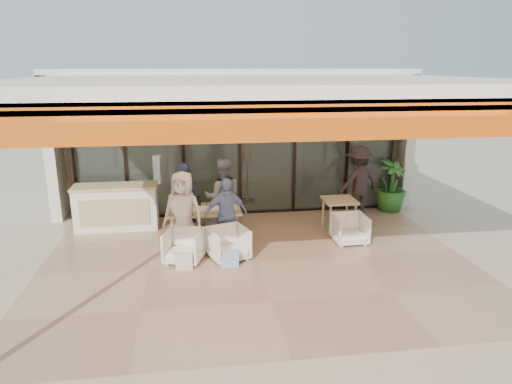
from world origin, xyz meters
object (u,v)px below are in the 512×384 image
(diner_grey, at_px, (223,197))
(potted_palm, at_px, (391,185))
(diner_periwinkle, at_px, (226,214))
(standing_woman, at_px, (358,182))
(dining_table, at_px, (204,211))
(chair_near_right, at_px, (228,242))
(host_counter, at_px, (117,207))
(diner_cream, at_px, (183,212))
(chair_far_left, at_px, (185,216))
(chair_near_left, at_px, (184,245))
(diner_navy, at_px, (184,200))
(side_table, at_px, (339,204))
(chair_far_right, at_px, (222,214))
(side_chair, at_px, (350,228))

(diner_grey, relative_size, potted_palm, 1.25)
(diner_periwinkle, bearing_deg, standing_woman, 15.22)
(dining_table, bearing_deg, diner_grey, 46.01)
(chair_near_right, relative_size, diner_grey, 0.41)
(host_counter, distance_m, standing_woman, 5.70)
(standing_woman, bearing_deg, potted_palm, -177.76)
(standing_woman, bearing_deg, diner_cream, 4.57)
(chair_far_left, height_order, potted_palm, potted_palm)
(chair_near_left, distance_m, diner_grey, 1.71)
(diner_navy, relative_size, side_table, 2.21)
(diner_navy, xyz_separation_m, standing_woman, (4.18, 0.71, 0.06))
(diner_cream, bearing_deg, side_table, 33.82)
(dining_table, height_order, diner_navy, diner_navy)
(dining_table, height_order, standing_woman, standing_woman)
(dining_table, bearing_deg, diner_periwinkle, -46.80)
(dining_table, xyz_separation_m, potted_palm, (4.77, 1.49, -0.00))
(chair_far_right, relative_size, standing_woman, 0.35)
(diner_periwinkle, height_order, side_chair, diner_periwinkle)
(diner_navy, bearing_deg, diner_periwinkle, 123.61)
(diner_grey, xyz_separation_m, potted_palm, (4.34, 1.05, -0.17))
(chair_near_right, xyz_separation_m, diner_navy, (-0.84, 1.40, 0.47))
(diner_cream, distance_m, diner_periwinkle, 0.84)
(chair_far_left, bearing_deg, host_counter, 0.68)
(side_table, bearing_deg, side_chair, -90.00)
(diner_cream, bearing_deg, chair_near_left, -68.18)
(chair_near_left, height_order, diner_periwinkle, diner_periwinkle)
(side_table, relative_size, side_chair, 1.09)
(chair_far_right, height_order, diner_cream, diner_cream)
(chair_far_left, relative_size, diner_navy, 0.36)
(chair_far_left, bearing_deg, chair_near_left, 95.35)
(chair_far_left, distance_m, standing_woman, 4.22)
(chair_far_right, xyz_separation_m, potted_palm, (4.34, 0.55, 0.38))
(chair_far_left, bearing_deg, diner_navy, 95.35)
(side_table, xyz_separation_m, potted_palm, (1.76, 1.22, 0.05))
(diner_navy, bearing_deg, chair_near_left, 80.58)
(chair_far_left, bearing_deg, potted_palm, -168.61)
(chair_near_right, bearing_deg, side_table, 6.11)
(chair_near_left, bearing_deg, chair_near_right, 17.49)
(chair_near_right, bearing_deg, standing_woman, 12.96)
(chair_far_right, height_order, side_chair, side_chair)
(diner_cream, distance_m, standing_woman, 4.48)
(chair_far_left, xyz_separation_m, diner_cream, (0.00, -1.40, 0.53))
(chair_far_right, bearing_deg, chair_far_left, 21.70)
(diner_periwinkle, xyz_separation_m, potted_palm, (4.34, 1.95, -0.06))
(chair_near_left, height_order, diner_navy, diner_navy)
(side_chair, bearing_deg, diner_grey, 159.95)
(chair_near_right, xyz_separation_m, diner_periwinkle, (0.00, 0.50, 0.39))
(chair_far_left, height_order, chair_near_left, chair_near_left)
(chair_far_left, xyz_separation_m, diner_periwinkle, (0.84, -1.40, 0.45))
(diner_grey, bearing_deg, chair_far_right, -90.07)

